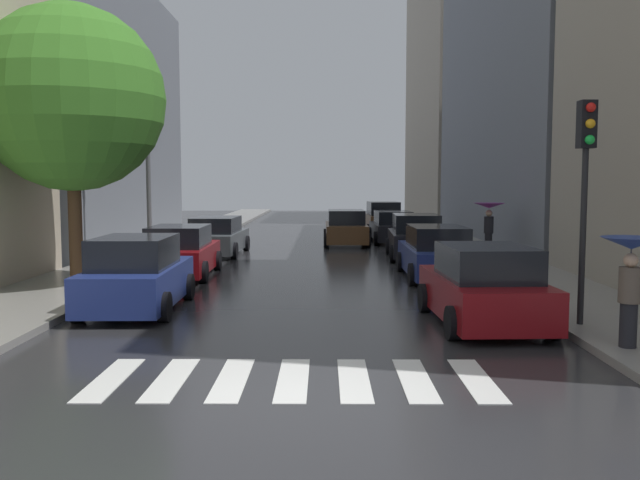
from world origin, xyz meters
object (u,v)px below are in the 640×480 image
Objects in this scene: parked_car_right_fourth at (392,228)px; pedestrian_foreground at (489,215)px; parked_car_right_fifth at (383,219)px; street_tree_left at (71,99)px; parked_car_left_second at (180,253)px; parked_car_right_nearest at (484,288)px; pedestrian_near_tree at (631,267)px; lamp_post_left at (148,146)px; traffic_light_right_corner at (586,162)px; parked_car_left_nearest at (137,276)px; parked_car_right_third at (415,238)px; parked_car_left_third at (217,237)px; car_midroad at (346,228)px; parked_car_right_second at (436,254)px.

parked_car_right_fourth is 7.40m from pedestrian_foreground.
parked_car_right_fifth is at bearing -49.43° from pedestrian_foreground.
parked_car_right_fourth is 17.94m from street_tree_left.
parked_car_left_second is 1.04× the size of parked_car_right_nearest.
lamp_post_left reaches higher than pedestrian_near_tree.
parked_car_right_nearest is at bearing 160.32° from traffic_light_right_corner.
parked_car_left_nearest is at bearing -141.58° from pedestrian_near_tree.
parked_car_right_third is 0.58× the size of street_tree_left.
parked_car_left_third is 10.68m from pedestrian_foreground.
traffic_light_right_corner is at bearing -144.23° from parked_car_left_third.
car_midroad is at bearing -48.71° from parked_car_left_third.
pedestrian_foreground is at bearing -168.98° from parked_car_right_fifth.
parked_car_right_third is 12.90m from traffic_light_right_corner.
parked_car_right_fourth is 2.55m from car_midroad.
parked_car_left_nearest is 0.97× the size of traffic_light_right_corner.
parked_car_right_third is at bearing -179.88° from parked_car_right_fourth.
parked_car_left_nearest is 18.77m from parked_car_right_fourth.
pedestrian_foreground reaches higher than pedestrian_near_tree.
parked_car_left_second is 2.34× the size of pedestrian_near_tree.
parked_car_right_second is 0.61× the size of street_tree_left.
street_tree_left is 1.08× the size of lamp_post_left.
parked_car_right_fourth is at bearing 4.01° from parked_car_right_third.
parked_car_right_third reaches higher than parked_car_right_fourth.
car_midroad is (-2.28, -1.16, 0.04)m from parked_car_right_fourth.
parked_car_right_second reaches higher than parked_car_left_second.
parked_car_right_second is (0.13, 6.62, -0.02)m from parked_car_right_nearest.
car_midroad is (5.46, 10.56, 0.02)m from parked_car_left_second.
parked_car_right_fifth is at bearing -2.56° from parked_car_right_nearest.
parked_car_left_third is at bearing 129.16° from car_midroad.
parked_car_left_second is at bearing 51.76° from pedestrian_foreground.
pedestrian_near_tree reaches higher than parked_car_right_fifth.
parked_car_right_fourth is at bearing 44.88° from lamp_post_left.
parked_car_right_fifth is 22.43m from street_tree_left.
pedestrian_foreground is 12.78m from traffic_light_right_corner.
traffic_light_right_corner is (1.74, -0.62, 2.52)m from parked_car_right_nearest.
traffic_light_right_corner is (1.69, -19.32, 2.56)m from parked_car_right_fourth.
parked_car_left_third is at bearing -0.77° from parked_car_left_nearest.
parked_car_left_second is 1.03× the size of parked_car_right_fifth.
parked_car_left_second is 4.47m from lamp_post_left.
pedestrian_near_tree is at bearing -30.37° from street_tree_left.
lamp_post_left is at bearing 73.34° from parked_car_right_second.
parked_car_right_fifth is (7.55, 22.58, 0.05)m from parked_car_left_nearest.
parked_car_left_second is at bearing 152.32° from car_midroad.
car_midroad is 18.76m from traffic_light_right_corner.
parked_car_left_second is 0.58× the size of street_tree_left.
parked_car_right_fifth is 17.68m from lamp_post_left.
parked_car_right_nearest reaches higher than parked_car_left_third.
pedestrian_near_tree is at bearing -46.92° from lamp_post_left.
parked_car_right_second is at bearing -178.68° from parked_car_right_third.
lamp_post_left reaches higher than parked_car_right_fifth.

